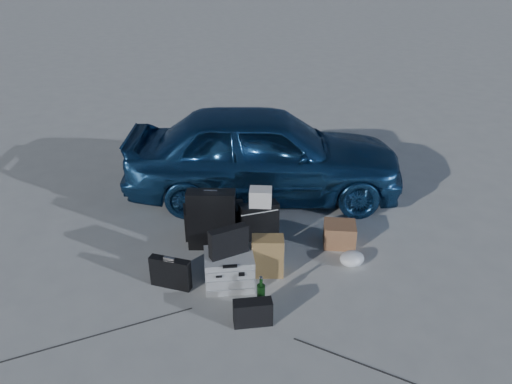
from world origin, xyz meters
The scene contains 16 objects.
ground centered at (0.00, 0.00, 0.00)m, with size 60.00×60.00×0.00m, color #A9AAA5.
car centered at (0.33, 2.10, 0.63)m, with size 1.48×3.67×1.25m, color #225389.
pelican_case centered at (-0.27, 0.12, 0.18)m, with size 0.49×0.40×0.36m, color gray.
laptop_bag centered at (-0.27, 0.13, 0.51)m, with size 0.40×0.10×0.30m, color black.
briefcase centered at (-0.87, 0.14, 0.17)m, with size 0.42×0.09×0.33m, color black.
suitcase_left centered at (-0.42, 0.85, 0.35)m, with size 0.54×0.19×0.70m, color black.
suitcase_right centered at (0.11, 0.83, 0.26)m, with size 0.44×0.16×0.53m, color black.
white_carton centered at (0.13, 0.82, 0.62)m, with size 0.24×0.20×0.20m, color silver.
duffel_bag centered at (-0.39, 1.14, 0.18)m, with size 0.72×0.31×0.36m, color black.
flat_box_white centered at (-0.37, 1.13, 0.39)m, with size 0.39×0.29×0.07m, color silver.
flat_box_black centered at (-0.36, 1.11, 0.46)m, with size 0.28×0.20×0.06m, color black.
kraft_bag centered at (0.14, 0.25, 0.22)m, with size 0.33×0.20×0.44m, color olive.
cardboard_box centered at (1.04, 0.73, 0.13)m, with size 0.36×0.31×0.27m, color brown.
plastic_bag centered at (1.07, 0.31, 0.08)m, with size 0.28×0.24×0.15m, color silver.
messenger_bag centered at (-0.10, -0.50, 0.13)m, with size 0.36×0.13×0.25m, color black.
green_bottle centered at (0.01, -0.25, 0.16)m, with size 0.08×0.08×0.32m, color black.
Camera 1 is at (-0.46, -4.05, 3.16)m, focal length 35.00 mm.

